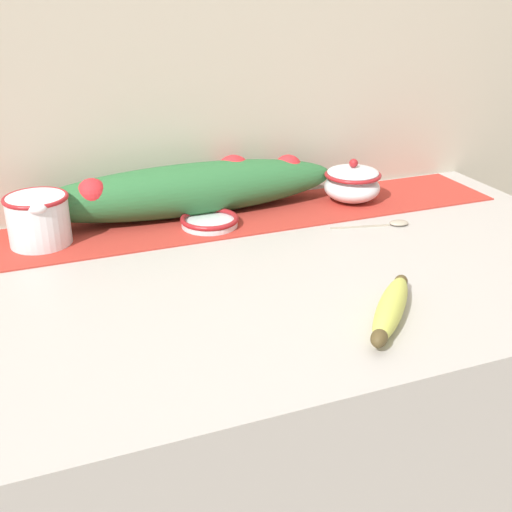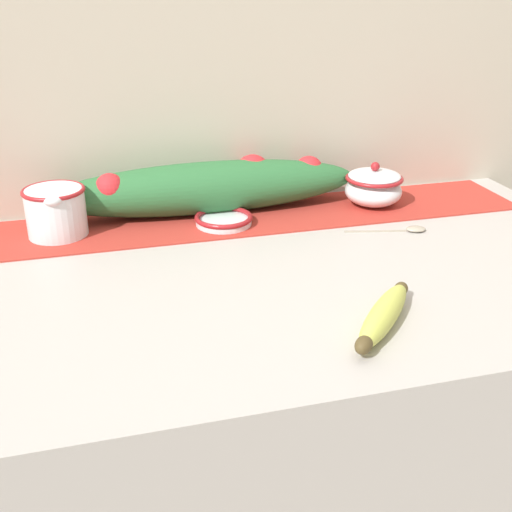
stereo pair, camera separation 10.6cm
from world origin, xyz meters
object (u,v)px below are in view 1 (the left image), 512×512
object	(u,v)px
cream_pitcher	(38,218)
banana	(391,308)
sugar_bowl	(352,183)
small_dish	(210,221)
spoon	(394,223)

from	to	relation	value
cream_pitcher	banana	bearing A→B (deg)	-46.55
sugar_bowl	banana	bearing A→B (deg)	-112.87
cream_pitcher	small_dish	distance (m)	0.33
small_dish	spoon	distance (m)	0.38
small_dish	cream_pitcher	bearing A→B (deg)	174.71
cream_pitcher	spoon	bearing A→B (deg)	-13.16
sugar_bowl	banana	xyz separation A→B (m)	(-0.21, -0.49, -0.03)
spoon	cream_pitcher	bearing A→B (deg)	179.91
cream_pitcher	sugar_bowl	distance (m)	0.68
cream_pitcher	small_dish	world-z (taller)	cream_pitcher
small_dish	spoon	bearing A→B (deg)	-19.97
banana	spoon	size ratio (longest dim) A/B	1.09
cream_pitcher	spoon	size ratio (longest dim) A/B	0.85
cream_pitcher	spoon	world-z (taller)	cream_pitcher
banana	small_dish	bearing A→B (deg)	106.69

